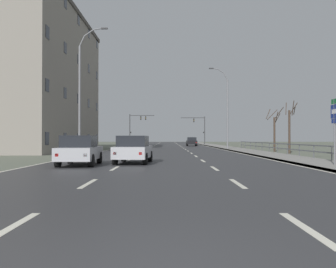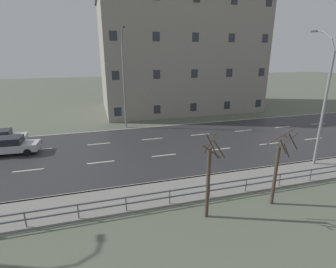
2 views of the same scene
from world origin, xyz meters
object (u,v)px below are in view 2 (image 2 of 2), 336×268
object	(u,v)px
street_lamp_left_bank	(124,82)
car_near_right	(2,138)
car_mid_centre	(13,145)
street_lamp_midground	(323,103)
brick_building	(179,56)

from	to	relation	value
street_lamp_left_bank	car_near_right	bearing A→B (deg)	-76.28
car_mid_centre	car_near_right	size ratio (longest dim) A/B	1.00
street_lamp_left_bank	car_mid_centre	xyz separation A→B (m)	(5.65, -10.71, -4.67)
street_lamp_midground	car_near_right	bearing A→B (deg)	-115.18
street_lamp_midground	brick_building	bearing A→B (deg)	-172.29
brick_building	car_near_right	bearing A→B (deg)	-60.46
street_lamp_midground	car_mid_centre	bearing A→B (deg)	-111.29
street_lamp_midground	street_lamp_left_bank	bearing A→B (deg)	-138.83
car_near_right	brick_building	world-z (taller)	brick_building
street_lamp_midground	car_near_right	world-z (taller)	street_lamp_midground
brick_building	street_lamp_left_bank	bearing A→B (deg)	-45.76
brick_building	car_mid_centre	bearing A→B (deg)	-53.51
car_mid_centre	brick_building	size ratio (longest dim) A/B	0.18
street_lamp_left_bank	brick_building	bearing A→B (deg)	134.24
street_lamp_left_bank	brick_building	xyz separation A→B (m)	(-9.47, 9.73, 2.64)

